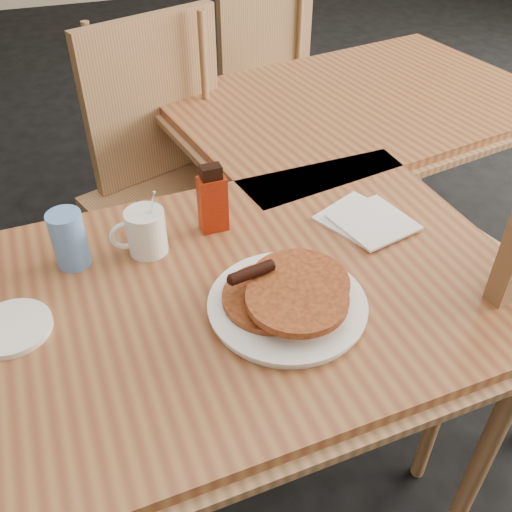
# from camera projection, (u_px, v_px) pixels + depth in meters

# --- Properties ---
(floor) EXTENTS (10.00, 10.00, 0.00)m
(floor) POSITION_uv_depth(u_px,v_px,m) (265.00, 504.00, 1.56)
(floor) COLOR black
(floor) RESTS_ON ground
(main_table) EXTENTS (1.20, 0.85, 0.75)m
(main_table) POSITION_uv_depth(u_px,v_px,m) (243.00, 301.00, 1.16)
(main_table) COLOR #975F35
(main_table) RESTS_ON floor
(neighbor_table) EXTENTS (1.34, 1.03, 0.75)m
(neighbor_table) POSITION_uv_depth(u_px,v_px,m) (360.00, 111.00, 1.84)
(neighbor_table) COLOR #975F35
(neighbor_table) RESTS_ON floor
(chair_main_far) EXTENTS (0.59, 0.61, 1.02)m
(chair_main_far) POSITION_uv_depth(u_px,v_px,m) (166.00, 161.00, 1.79)
(chair_main_far) COLOR #AC7B51
(chair_main_far) RESTS_ON floor
(chair_neighbor_far) EXTENTS (0.53, 0.53, 1.00)m
(chair_neighbor_far) POSITION_uv_depth(u_px,v_px,m) (274.00, 62.00, 2.47)
(chair_neighbor_far) COLOR #AC7B51
(chair_neighbor_far) RESTS_ON floor
(chair_neighbor_near) EXTENTS (0.54, 0.54, 0.99)m
(chair_neighbor_near) POSITION_uv_depth(u_px,v_px,m) (509.00, 289.00, 1.36)
(chair_neighbor_near) COLOR #AC7B51
(chair_neighbor_near) RESTS_ON floor
(pancake_plate) EXTENTS (0.30, 0.30, 0.09)m
(pancake_plate) POSITION_uv_depth(u_px,v_px,m) (288.00, 299.00, 1.07)
(pancake_plate) COLOR white
(pancake_plate) RESTS_ON main_table
(coffee_mug) EXTENTS (0.12, 0.08, 0.16)m
(coffee_mug) POSITION_uv_depth(u_px,v_px,m) (145.00, 231.00, 1.19)
(coffee_mug) COLOR white
(coffee_mug) RESTS_ON main_table
(syrup_bottle) EXTENTS (0.06, 0.04, 0.16)m
(syrup_bottle) POSITION_uv_depth(u_px,v_px,m) (213.00, 201.00, 1.23)
(syrup_bottle) COLOR maroon
(syrup_bottle) RESTS_ON main_table
(napkin_stack) EXTENTS (0.22, 0.23, 0.01)m
(napkin_stack) POSITION_uv_depth(u_px,v_px,m) (366.00, 220.00, 1.29)
(napkin_stack) COLOR white
(napkin_stack) RESTS_ON main_table
(blue_tumbler) EXTENTS (0.08, 0.08, 0.12)m
(blue_tumbler) POSITION_uv_depth(u_px,v_px,m) (69.00, 239.00, 1.15)
(blue_tumbler) COLOR #6195E3
(blue_tumbler) RESTS_ON main_table
(side_saucer) EXTENTS (0.17, 0.17, 0.01)m
(side_saucer) POSITION_uv_depth(u_px,v_px,m) (12.00, 328.00, 1.04)
(side_saucer) COLOR white
(side_saucer) RESTS_ON main_table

